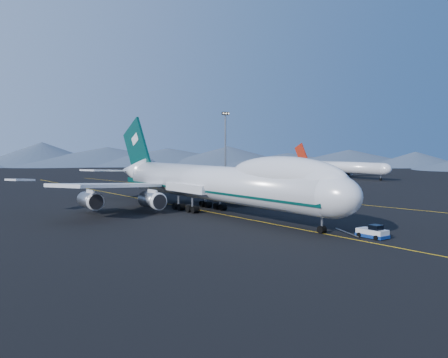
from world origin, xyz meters
TOP-DOWN VIEW (x-y plane):
  - ground at (0.00, 0.00)m, footprint 500.00×500.00m
  - taxiway_line_main at (0.00, 0.00)m, footprint 0.25×220.00m
  - taxiway_line_side at (30.00, 10.00)m, footprint 28.08×198.09m
  - boeing_747 at (0.00, 0.03)m, footprint 59.62×72.43m
  - pushback_tug at (3.00, -33.01)m, footprint 2.50×4.31m
  - second_jet at (96.09, 52.44)m, footprint 42.02×47.48m
  - service_van at (30.00, 5.88)m, footprint 4.38×6.25m
  - floodlight_mast at (61.79, 80.01)m, footprint 3.14×2.35m

SIDE VIEW (x-z plane):
  - ground at x=0.00m, z-range 0.00..0.00m
  - taxiway_line_main at x=0.00m, z-range 0.01..0.01m
  - taxiway_line_side at x=30.00m, z-range 0.01..0.01m
  - pushback_tug at x=3.00m, z-range -0.35..1.52m
  - service_van at x=30.00m, z-range 0.00..1.58m
  - second_jet at x=96.09m, z-range -2.67..10.84m
  - boeing_747 at x=0.00m, z-range -3.87..15.50m
  - floodlight_mast at x=61.79m, z-range 0.17..25.55m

